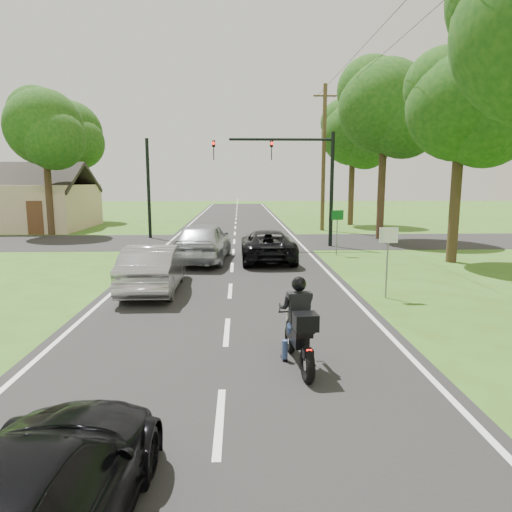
# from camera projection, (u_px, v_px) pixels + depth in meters

# --- Properties ---
(ground) EXTENTS (140.00, 140.00, 0.00)m
(ground) POSITION_uv_depth(u_px,v_px,m) (227.00, 332.00, 10.61)
(ground) COLOR #3A5618
(ground) RESTS_ON ground
(road) EXTENTS (8.00, 100.00, 0.01)m
(road) POSITION_uv_depth(u_px,v_px,m) (233.00, 259.00, 20.47)
(road) COLOR black
(road) RESTS_ON ground
(cross_road) EXTENTS (60.00, 7.00, 0.01)m
(cross_road) POSITION_uv_depth(u_px,v_px,m) (234.00, 242.00, 26.39)
(cross_road) COLOR black
(cross_road) RESTS_ON ground
(motorcycle_rider) EXTENTS (0.62, 2.04, 1.76)m
(motorcycle_rider) POSITION_uv_depth(u_px,v_px,m) (299.00, 332.00, 8.50)
(motorcycle_rider) COLOR black
(motorcycle_rider) RESTS_ON ground
(dark_suv) EXTENTS (2.29, 4.91, 1.36)m
(dark_suv) POSITION_uv_depth(u_px,v_px,m) (268.00, 245.00, 20.05)
(dark_suv) COLOR black
(dark_suv) RESTS_ON road
(silver_sedan) EXTENTS (1.63, 4.52, 1.48)m
(silver_sedan) POSITION_uv_depth(u_px,v_px,m) (154.00, 268.00, 14.51)
(silver_sedan) COLOR #A09FA4
(silver_sedan) RESTS_ON road
(silver_suv) EXTENTS (2.45, 5.26, 1.74)m
(silver_suv) POSITION_uv_depth(u_px,v_px,m) (203.00, 241.00, 19.76)
(silver_suv) COLOR #A5A9AD
(silver_suv) RESTS_ON road
(dark_car_behind) EXTENTS (1.99, 4.47, 1.27)m
(dark_car_behind) POSITION_uv_depth(u_px,v_px,m) (20.00, 510.00, 3.97)
(dark_car_behind) COLOR black
(dark_car_behind) RESTS_ON road
(traffic_signal) EXTENTS (6.38, 0.44, 6.00)m
(traffic_signal) POSITION_uv_depth(u_px,v_px,m) (297.00, 168.00, 23.86)
(traffic_signal) COLOR black
(traffic_signal) RESTS_ON ground
(signal_pole_far) EXTENTS (0.20, 0.20, 6.00)m
(signal_pole_far) POSITION_uv_depth(u_px,v_px,m) (149.00, 189.00, 27.68)
(signal_pole_far) COLOR black
(signal_pole_far) RESTS_ON ground
(utility_pole_far) EXTENTS (1.60, 0.28, 10.00)m
(utility_pole_far) POSITION_uv_depth(u_px,v_px,m) (324.00, 158.00, 31.70)
(utility_pole_far) COLOR brown
(utility_pole_far) RESTS_ON ground
(sign_white) EXTENTS (0.55, 0.07, 2.12)m
(sign_white) POSITION_uv_depth(u_px,v_px,m) (388.00, 245.00, 13.46)
(sign_white) COLOR slate
(sign_white) RESTS_ON ground
(sign_green) EXTENTS (0.55, 0.07, 2.12)m
(sign_green) POSITION_uv_depth(u_px,v_px,m) (337.00, 222.00, 21.35)
(sign_green) COLOR slate
(sign_green) RESTS_ON ground
(tree_row_c) EXTENTS (4.80, 4.65, 8.76)m
(tree_row_c) POSITION_uv_depth(u_px,v_px,m) (470.00, 113.00, 18.62)
(tree_row_c) COLOR #332316
(tree_row_c) RESTS_ON ground
(tree_row_d) EXTENTS (5.76, 5.58, 10.45)m
(tree_row_d) POSITION_uv_depth(u_px,v_px,m) (391.00, 111.00, 26.25)
(tree_row_d) COLOR #332316
(tree_row_d) RESTS_ON ground
(tree_row_e) EXTENTS (5.28, 5.12, 9.61)m
(tree_row_e) POSITION_uv_depth(u_px,v_px,m) (357.00, 137.00, 35.26)
(tree_row_e) COLOR #332316
(tree_row_e) RESTS_ON ground
(tree_left_near) EXTENTS (5.12, 4.96, 9.22)m
(tree_left_near) POSITION_uv_depth(u_px,v_px,m) (47.00, 132.00, 28.63)
(tree_left_near) COLOR #332316
(tree_left_near) RESTS_ON ground
(tree_left_far) EXTENTS (5.76, 5.58, 10.14)m
(tree_left_far) POSITION_uv_depth(u_px,v_px,m) (72.00, 137.00, 38.30)
(tree_left_far) COLOR #332316
(tree_left_far) RESTS_ON ground
(house) EXTENTS (10.20, 8.00, 4.84)m
(house) POSITION_uv_depth(u_px,v_px,m) (17.00, 204.00, 33.41)
(house) COLOR tan
(house) RESTS_ON ground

